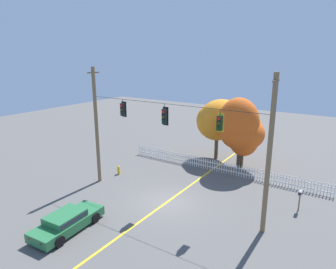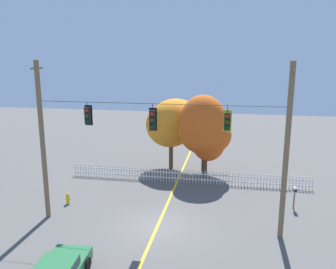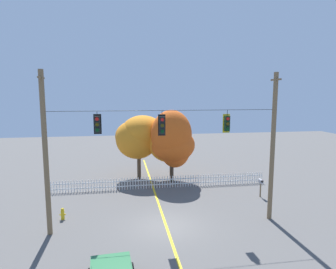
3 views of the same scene
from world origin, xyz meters
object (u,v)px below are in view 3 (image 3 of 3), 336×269
traffic_signal_eastbound_side (97,124)px  autumn_maple_near_fence (138,136)px  traffic_signal_northbound_secondary (227,123)px  autumn_oak_far_east (168,140)px  fire_hydrant (63,214)px  autumn_maple_mid (173,142)px  traffic_signal_westbound_side (162,125)px  roadside_mailbox (261,182)px

traffic_signal_eastbound_side → autumn_maple_near_fence: 11.09m
traffic_signal_eastbound_side → traffic_signal_northbound_secondary: 7.53m
autumn_oak_far_east → fire_hydrant: bearing=-137.1°
autumn_maple_mid → fire_hydrant: size_ratio=8.67×
traffic_signal_westbound_side → fire_hydrant: size_ratio=1.95×
traffic_signal_westbound_side → fire_hydrant: bearing=162.6°
traffic_signal_eastbound_side → autumn_oak_far_east: (5.45, 9.29, -2.44)m
autumn_maple_mid → autumn_oak_far_east: 0.66m
autumn_maple_mid → autumn_oak_far_east: size_ratio=1.15×
traffic_signal_westbound_side → autumn_maple_mid: bearing=76.1°
traffic_signal_westbound_side → fire_hydrant: (-6.12, 1.92, -5.75)m
autumn_maple_near_fence → autumn_maple_mid: size_ratio=0.91×
autumn_maple_near_fence → autumn_maple_mid: bearing=-30.9°
autumn_maple_near_fence → fire_hydrant: (-5.33, -8.58, -3.69)m
traffic_signal_northbound_secondary → autumn_maple_near_fence: (-4.69, 10.50, -2.10)m
autumn_maple_mid → autumn_oak_far_east: autumn_maple_mid is taller
traffic_signal_eastbound_side → traffic_signal_northbound_secondary: size_ratio=0.94×
traffic_signal_northbound_secondary → autumn_oak_far_east: size_ratio=0.24×
autumn_maple_near_fence → autumn_maple_mid: (2.95, -1.76, -0.37)m
traffic_signal_eastbound_side → autumn_oak_far_east: size_ratio=0.23×
traffic_signal_eastbound_side → fire_hydrant: (-2.49, 1.92, -5.87)m
traffic_signal_westbound_side → autumn_maple_near_fence: traffic_signal_westbound_side is taller
autumn_maple_mid → traffic_signal_eastbound_side: bearing=-123.5°
traffic_signal_westbound_side → fire_hydrant: traffic_signal_westbound_side is taller
traffic_signal_eastbound_side → traffic_signal_westbound_side: 3.63m
traffic_signal_northbound_secondary → autumn_maple_mid: traffic_signal_northbound_secondary is taller
traffic_signal_westbound_side → roadside_mailbox: 10.30m
roadside_mailbox → autumn_maple_mid: bearing=140.7°
traffic_signal_northbound_secondary → autumn_maple_near_fence: bearing=114.1°
autumn_maple_near_fence → roadside_mailbox: 11.57m
autumn_maple_mid → autumn_maple_near_fence: bearing=149.1°
autumn_oak_far_east → traffic_signal_westbound_side: bearing=-101.1°
autumn_maple_mid → fire_hydrant: (-8.28, -6.81, -3.33)m
traffic_signal_eastbound_side → fire_hydrant: 6.66m
autumn_oak_far_east → autumn_maple_mid: bearing=-59.2°
traffic_signal_northbound_secondary → autumn_maple_near_fence: size_ratio=0.23×
autumn_oak_far_east → roadside_mailbox: (6.36, -5.50, -2.63)m
traffic_signal_northbound_secondary → autumn_maple_near_fence: 11.69m
traffic_signal_westbound_side → autumn_maple_near_fence: 10.72m
traffic_signal_eastbound_side → fire_hydrant: size_ratio=1.72×
traffic_signal_westbound_side → fire_hydrant: 8.62m
traffic_signal_eastbound_side → autumn_oak_far_east: 11.05m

